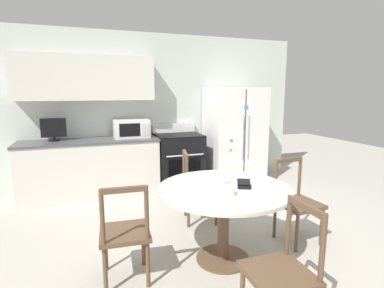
{
  "coord_description": "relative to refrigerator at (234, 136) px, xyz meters",
  "views": [
    {
      "loc": [
        -1.22,
        -2.51,
        1.64
      ],
      "look_at": [
        0.09,
        1.15,
        0.95
      ],
      "focal_mm": 28.0,
      "sensor_mm": 36.0,
      "label": 1
    }
  ],
  "objects": [
    {
      "name": "dining_chair_near",
      "position": [
        -1.31,
        -3.21,
        -0.42
      ],
      "size": [
        0.43,
        0.43,
        0.9
      ],
      "rotation": [
        0.0,
        0.0,
        1.54
      ],
      "color": "brown",
      "rests_on": "ground_plane"
    },
    {
      "name": "wallet",
      "position": [
        -1.12,
        -2.34,
        -0.08
      ],
      "size": [
        0.16,
        0.16,
        0.07
      ],
      "color": "black",
      "rests_on": "dining_table"
    },
    {
      "name": "dining_chair_right",
      "position": [
        -0.37,
        -2.19,
        -0.42
      ],
      "size": [
        0.45,
        0.45,
        0.9
      ],
      "rotation": [
        0.0,
        0.0,
        3.22
      ],
      "color": "brown",
      "rests_on": "ground_plane"
    },
    {
      "name": "countertop_tv",
      "position": [
        -2.95,
        0.16,
        0.23
      ],
      "size": [
        0.35,
        0.16,
        0.34
      ],
      "color": "black",
      "rests_on": "kitchen_counter"
    },
    {
      "name": "refrigerator",
      "position": [
        0.0,
        0.0,
        0.0
      ],
      "size": [
        0.95,
        0.77,
        1.7
      ],
      "color": "white",
      "rests_on": "ground_plane"
    },
    {
      "name": "dining_chair_far",
      "position": [
        -1.21,
        -1.34,
        -0.42
      ],
      "size": [
        0.5,
        0.5,
        0.9
      ],
      "rotation": [
        0.0,
        0.0,
        4.5
      ],
      "color": "brown",
      "rests_on": "ground_plane"
    },
    {
      "name": "kitchen_counter",
      "position": [
        -2.45,
        0.08,
        -0.4
      ],
      "size": [
        2.08,
        0.64,
        0.9
      ],
      "color": "silver",
      "rests_on": "ground_plane"
    },
    {
      "name": "oven_range",
      "position": [
        -1.03,
        0.05,
        -0.38
      ],
      "size": [
        0.76,
        0.68,
        1.08
      ],
      "color": "black",
      "rests_on": "ground_plane"
    },
    {
      "name": "dining_table",
      "position": [
        -1.3,
        -2.27,
        -0.24
      ],
      "size": [
        1.26,
        1.26,
        0.74
      ],
      "color": "beige",
      "rests_on": "ground_plane"
    },
    {
      "name": "candle_glass",
      "position": [
        -1.35,
        -2.49,
        -0.07
      ],
      "size": [
        0.09,
        0.09,
        0.08
      ],
      "color": "silver",
      "rests_on": "dining_table"
    },
    {
      "name": "mail_stack",
      "position": [
        -1.11,
        -2.06,
        -0.1
      ],
      "size": [
        0.31,
        0.36,
        0.02
      ],
      "color": "white",
      "rests_on": "dining_table"
    },
    {
      "name": "microwave",
      "position": [
        -1.8,
        0.13,
        0.19
      ],
      "size": [
        0.56,
        0.36,
        0.29
      ],
      "color": "white",
      "rests_on": "kitchen_counter"
    },
    {
      "name": "dining_chair_left",
      "position": [
        -2.23,
        -2.29,
        -0.42
      ],
      "size": [
        0.45,
        0.45,
        0.9
      ],
      "rotation": [
        0.0,
        0.0,
        6.21
      ],
      "color": "brown",
      "rests_on": "ground_plane"
    },
    {
      "name": "ground_plane",
      "position": [
        -1.28,
        -2.21,
        -0.85
      ],
      "size": [
        14.0,
        14.0,
        0.0
      ],
      "primitive_type": "plane",
      "color": "#B2ADA3"
    },
    {
      "name": "back_wall",
      "position": [
        -1.58,
        0.38,
        0.59
      ],
      "size": [
        5.2,
        0.44,
        2.6
      ],
      "color": "silver",
      "rests_on": "ground_plane"
    }
  ]
}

